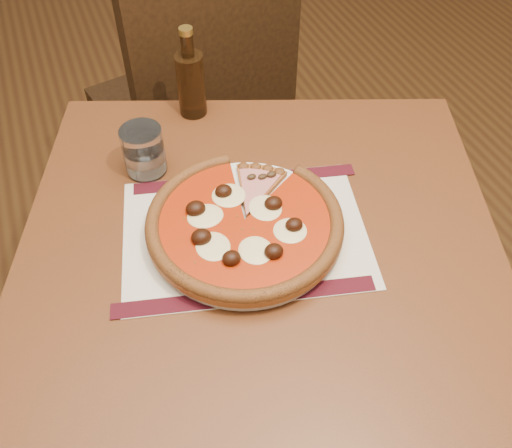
# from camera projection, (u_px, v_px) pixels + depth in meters

# --- Properties ---
(table) EXTENTS (1.03, 1.03, 0.75)m
(table) POSITION_uv_depth(u_px,v_px,m) (260.00, 281.00, 1.02)
(table) COLOR brown
(table) RESTS_ON ground
(chair_far) EXTENTS (0.53, 0.53, 0.95)m
(chair_far) POSITION_uv_depth(u_px,v_px,m) (200.00, 99.00, 1.56)
(chair_far) COLOR black
(chair_far) RESTS_ON ground
(placemat) EXTENTS (0.46, 0.38, 0.00)m
(placemat) POSITION_uv_depth(u_px,v_px,m) (245.00, 233.00, 0.96)
(placemat) COLOR beige
(placemat) RESTS_ON table
(plate) EXTENTS (0.31, 0.31, 0.02)m
(plate) POSITION_uv_depth(u_px,v_px,m) (245.00, 229.00, 0.95)
(plate) COLOR white
(plate) RESTS_ON placemat
(pizza) EXTENTS (0.33, 0.33, 0.04)m
(pizza) POSITION_uv_depth(u_px,v_px,m) (245.00, 221.00, 0.93)
(pizza) COLOR #A85828
(pizza) RESTS_ON plate
(ham_slice) EXTENTS (0.11, 0.13, 0.02)m
(ham_slice) POSITION_uv_depth(u_px,v_px,m) (262.00, 185.00, 1.00)
(ham_slice) COLOR #A85828
(ham_slice) RESTS_ON plate
(water_glass) EXTENTS (0.09, 0.09, 0.09)m
(water_glass) POSITION_uv_depth(u_px,v_px,m) (144.00, 151.00, 1.03)
(water_glass) COLOR white
(water_glass) RESTS_ON table
(bottle) EXTENTS (0.06, 0.06, 0.19)m
(bottle) POSITION_uv_depth(u_px,v_px,m) (191.00, 81.00, 1.13)
(bottle) COLOR #321D0C
(bottle) RESTS_ON table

